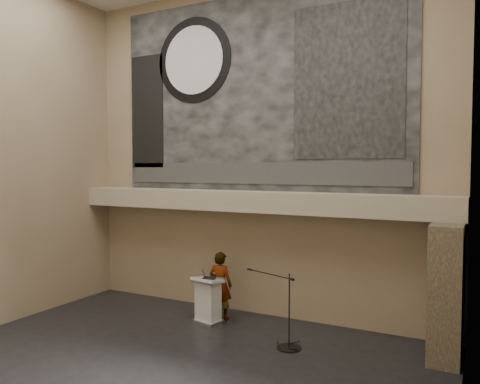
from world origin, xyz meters
The scene contains 18 objects.
floor centered at (0.00, 0.00, 0.00)m, with size 10.00×10.00×0.00m, color black.
wall_back centered at (0.00, 4.00, 4.25)m, with size 10.00×0.02×8.50m, color #807151.
wall_right centered at (5.00, 0.00, 4.25)m, with size 0.02×8.00×8.50m, color #807151.
soffit centered at (0.00, 3.60, 2.95)m, with size 10.00×0.80×0.50m, color gray.
sprinkler_left centered at (-1.60, 3.55, 2.67)m, with size 0.04×0.04×0.06m, color #B2893D.
sprinkler_right centered at (1.90, 3.55, 2.67)m, with size 0.04×0.04×0.06m, color #B2893D.
banner centered at (0.00, 3.97, 5.70)m, with size 8.00×0.05×5.00m, color black.
banner_text_strip centered at (0.00, 3.93, 3.65)m, with size 7.76×0.02×0.55m, color #2D2D2D.
banner_clock_rim centered at (-1.80, 3.93, 6.70)m, with size 2.30×2.30×0.02m, color black.
banner_clock_face centered at (-1.80, 3.91, 6.70)m, with size 1.84×1.84×0.02m, color silver.
banner_building_print centered at (2.40, 3.93, 5.80)m, with size 2.60×0.02×3.60m, color black.
banner_brick_print centered at (-3.40, 3.93, 5.40)m, with size 1.10×0.02×3.20m, color black.
stone_pier centered at (4.65, 3.15, 1.35)m, with size 0.60×1.40×2.70m, color #44392A.
lectern centered at (-0.64, 2.73, 0.55)m, with size 0.78×0.62×1.13m.
binder centered at (-0.60, 2.71, 1.12)m, with size 0.30×0.24×0.04m, color black.
papers centered at (-0.72, 2.71, 1.10)m, with size 0.23×0.31×0.01m, color white.
speaker_person centered at (-0.54, 3.17, 0.85)m, with size 0.62×0.41×1.70m, color silver.
mic_stand centered at (1.66, 2.18, 0.24)m, with size 1.44×0.69×1.58m.
Camera 1 is at (5.27, -6.84, 3.79)m, focal length 35.00 mm.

